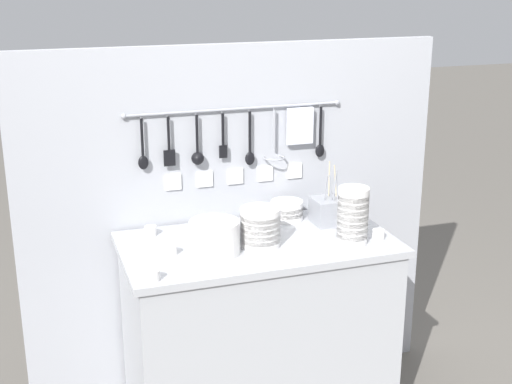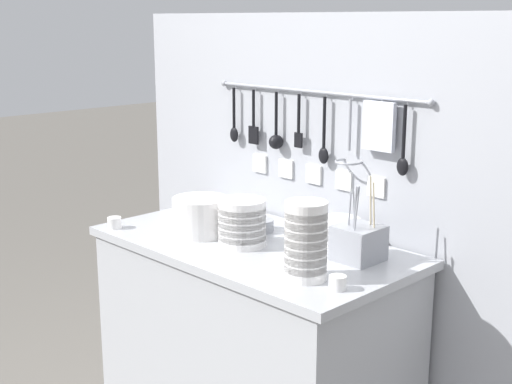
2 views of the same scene
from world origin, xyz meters
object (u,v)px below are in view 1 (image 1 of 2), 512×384
(bowl_stack_wide_centre, at_px, (260,227))
(cup_front_right, at_px, (151,231))
(bowl_stack_nested_right, at_px, (353,216))
(cup_centre, at_px, (170,250))
(cutlery_caddy, at_px, (329,210))
(bowl_stack_back_corner, at_px, (287,210))
(cup_edge_near, at_px, (378,234))
(cup_by_caddy, at_px, (153,275))
(plate_stack, at_px, (214,237))
(steel_mixing_bowl, at_px, (230,230))

(bowl_stack_wide_centre, height_order, cup_front_right, bowl_stack_wide_centre)
(bowl_stack_nested_right, xyz_separation_m, cup_centre, (-0.74, 0.11, -0.10))
(bowl_stack_wide_centre, height_order, cup_centre, bowl_stack_wide_centre)
(bowl_stack_nested_right, distance_m, cutlery_caddy, 0.26)
(bowl_stack_back_corner, xyz_separation_m, cutlery_caddy, (0.16, -0.10, 0.01))
(cutlery_caddy, height_order, cup_edge_near, cutlery_caddy)
(cup_centre, height_order, cup_by_caddy, same)
(bowl_stack_wide_centre, height_order, bowl_stack_nested_right, bowl_stack_nested_right)
(bowl_stack_back_corner, distance_m, bowl_stack_nested_right, 0.39)
(cup_edge_near, height_order, cup_by_caddy, same)
(bowl_stack_back_corner, bearing_deg, cup_edge_near, -51.48)
(plate_stack, relative_size, cup_edge_near, 3.91)
(bowl_stack_wide_centre, xyz_separation_m, cup_centre, (-0.37, 0.02, -0.06))
(cup_by_caddy, height_order, cup_front_right, same)
(plate_stack, distance_m, cup_centre, 0.18)
(bowl_stack_nested_right, bearing_deg, bowl_stack_wide_centre, 166.28)
(steel_mixing_bowl, xyz_separation_m, cup_by_caddy, (-0.40, -0.36, -0.00))
(bowl_stack_back_corner, bearing_deg, bowl_stack_wide_centre, -129.61)
(bowl_stack_nested_right, relative_size, cup_edge_near, 4.63)
(bowl_stack_wide_centre, distance_m, plate_stack, 0.20)
(bowl_stack_nested_right, height_order, cup_front_right, bowl_stack_nested_right)
(cup_edge_near, bearing_deg, cutlery_caddy, 115.33)
(cup_front_right, bearing_deg, bowl_stack_wide_centre, -32.27)
(bowl_stack_wide_centre, height_order, cutlery_caddy, cutlery_caddy)
(cup_by_caddy, distance_m, cup_front_right, 0.46)
(cutlery_caddy, bearing_deg, cup_centre, -169.53)
(bowl_stack_wide_centre, xyz_separation_m, cup_front_right, (-0.40, 0.26, -0.06))
(bowl_stack_nested_right, relative_size, cup_by_caddy, 4.63)
(bowl_stack_back_corner, distance_m, cup_by_caddy, 0.83)
(bowl_stack_back_corner, xyz_separation_m, plate_stack, (-0.41, -0.28, 0.02))
(bowl_stack_nested_right, bearing_deg, bowl_stack_back_corner, 113.86)
(bowl_stack_nested_right, bearing_deg, plate_stack, 172.77)
(bowl_stack_wide_centre, bearing_deg, bowl_stack_back_corner, 50.39)
(plate_stack, relative_size, cutlery_caddy, 0.74)
(cup_edge_near, xyz_separation_m, cup_by_caddy, (-0.97, -0.11, 0.00))
(bowl_stack_nested_right, xyz_separation_m, cup_front_right, (-0.77, 0.35, -0.10))
(cutlery_caddy, bearing_deg, bowl_stack_wide_centre, -157.11)
(cup_by_caddy, bearing_deg, cutlery_caddy, 22.58)
(bowl_stack_wide_centre, height_order, cup_edge_near, bowl_stack_wide_centre)
(plate_stack, bearing_deg, cup_by_caddy, -147.58)
(plate_stack, height_order, cup_front_right, plate_stack)
(bowl_stack_wide_centre, relative_size, bowl_stack_nested_right, 0.69)
(bowl_stack_wide_centre, relative_size, cup_by_caddy, 3.19)
(bowl_stack_wide_centre, bearing_deg, cup_by_caddy, -157.66)
(cup_edge_near, distance_m, cup_by_caddy, 0.98)
(cup_front_right, bearing_deg, bowl_stack_back_corner, 0.35)
(bowl_stack_back_corner, bearing_deg, cutlery_caddy, -32.22)
(bowl_stack_wide_centre, distance_m, cup_by_caddy, 0.52)
(bowl_stack_wide_centre, xyz_separation_m, steel_mixing_bowl, (-0.08, 0.16, -0.06))
(bowl_stack_wide_centre, relative_size, cutlery_caddy, 0.60)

